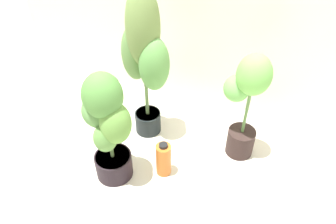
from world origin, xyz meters
TOP-DOWN VIEW (x-y plane):
  - ground_plane at (0.00, 0.00)m, footprint 8.00×8.00m
  - potted_plant_back_left at (-0.31, 0.37)m, footprint 0.40×0.29m
  - potted_plant_back_right at (0.34, 0.40)m, footprint 0.28×0.21m
  - potted_plant_front_left at (-0.34, -0.08)m, footprint 0.37×0.30m
  - nutrient_bottle at (-0.06, 0.05)m, footprint 0.09×0.09m

SIDE VIEW (x-z plane):
  - ground_plane at x=0.00m, z-range 0.00..0.00m
  - nutrient_bottle at x=-0.06m, z-range -0.01..0.24m
  - potted_plant_front_left at x=-0.34m, z-range 0.05..0.80m
  - potted_plant_back_right at x=0.34m, z-range 0.05..0.81m
  - potted_plant_back_left at x=-0.31m, z-range 0.09..1.15m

